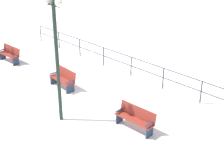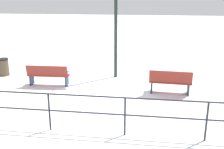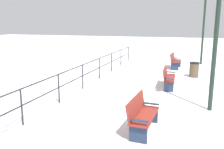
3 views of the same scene
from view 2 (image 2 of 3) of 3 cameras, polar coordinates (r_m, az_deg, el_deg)
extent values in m
plane|color=white|center=(10.56, -1.09, -3.13)|extent=(80.00, 80.00, 0.00)
cube|color=maroon|center=(10.22, 12.37, -1.54)|extent=(0.58, 1.58, 0.04)
cube|color=maroon|center=(9.91, 12.48, -0.58)|extent=(0.20, 1.56, 0.48)
cube|color=#23334C|center=(10.34, 16.05, -2.92)|extent=(0.45, 0.07, 0.45)
cube|color=#23334C|center=(10.30, 8.52, -2.51)|extent=(0.45, 0.07, 0.45)
cube|color=#23334C|center=(10.25, 16.20, -1.07)|extent=(0.45, 0.09, 0.04)
cube|color=#23334C|center=(10.21, 8.61, -0.65)|extent=(0.45, 0.09, 0.04)
cube|color=maroon|center=(11.16, -13.41, -0.11)|extent=(0.49, 1.70, 0.04)
cube|color=maroon|center=(10.90, -13.86, 0.74)|extent=(0.17, 1.69, 0.44)
cube|color=#23334C|center=(11.00, -9.67, -1.32)|extent=(0.39, 0.06, 0.44)
cube|color=#23334C|center=(11.49, -16.84, -1.05)|extent=(0.39, 0.06, 0.44)
cube|color=#23334C|center=(10.92, -9.72, 0.41)|extent=(0.39, 0.08, 0.04)
cube|color=#23334C|center=(11.41, -16.95, 0.61)|extent=(0.39, 0.08, 0.04)
cylinder|color=#1E2D23|center=(11.62, 0.82, 10.80)|extent=(0.14, 0.14, 4.77)
cylinder|color=#26282D|center=(7.17, 19.65, -9.54)|extent=(0.05, 0.05, 1.06)
cylinder|color=#26282D|center=(7.03, 2.79, -9.06)|extent=(0.05, 0.05, 1.06)
cylinder|color=#26282D|center=(7.48, -13.30, -7.88)|extent=(0.05, 0.05, 1.06)
cylinder|color=#26282D|center=(6.97, -5.64, -4.58)|extent=(0.04, 18.55, 0.04)
cylinder|color=#26282D|center=(7.16, -5.53, -8.15)|extent=(0.04, 18.55, 0.04)
cylinder|color=brown|center=(13.20, -22.27, 1.36)|extent=(0.47, 0.47, 0.74)
cylinder|color=black|center=(13.11, -22.46, 3.04)|extent=(0.50, 0.50, 0.06)
camera|label=1|loc=(21.79, -25.85, 24.78)|focal=54.17mm
camera|label=3|loc=(12.84, 41.69, 9.50)|focal=39.46mm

